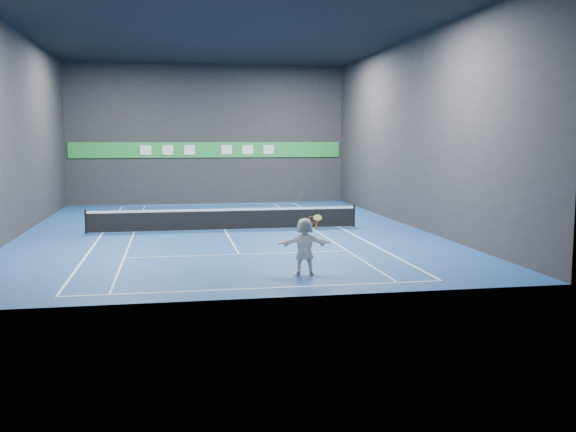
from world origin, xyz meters
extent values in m
plane|color=navy|center=(0.00, 0.00, 0.00)|extent=(26.00, 26.00, 0.00)
plane|color=black|center=(0.00, 0.00, 9.00)|extent=(26.00, 26.00, 0.00)
cube|color=#262629|center=(0.00, 13.00, 4.50)|extent=(18.00, 0.10, 9.00)
cube|color=#262629|center=(0.00, -13.00, 4.50)|extent=(18.00, 0.10, 9.00)
cube|color=#262629|center=(-9.00, 0.00, 4.50)|extent=(0.10, 26.00, 9.00)
cube|color=#262629|center=(9.00, 0.00, 4.50)|extent=(0.10, 26.00, 9.00)
cube|color=white|center=(0.00, -11.89, 0.00)|extent=(10.98, 0.08, 0.01)
cube|color=white|center=(0.00, 11.89, 0.00)|extent=(10.98, 0.08, 0.01)
cube|color=white|center=(-5.49, 0.00, 0.00)|extent=(0.08, 23.78, 0.01)
cube|color=white|center=(5.49, 0.00, 0.00)|extent=(0.08, 23.78, 0.01)
cube|color=white|center=(-4.11, 0.00, 0.00)|extent=(0.06, 23.78, 0.01)
cube|color=white|center=(4.11, 0.00, 0.00)|extent=(0.06, 23.78, 0.01)
cube|color=white|center=(0.00, -6.40, 0.00)|extent=(8.23, 0.06, 0.01)
cube|color=white|center=(0.00, 6.40, 0.00)|extent=(8.23, 0.06, 0.01)
cube|color=white|center=(0.00, 0.00, 0.00)|extent=(0.06, 12.80, 0.01)
imported|color=white|center=(1.64, -10.28, 0.90)|extent=(1.71, 0.69, 1.79)
sphere|color=#CED122|center=(1.55, -10.20, 2.50)|extent=(0.07, 0.07, 0.07)
cylinder|color=black|center=(-6.20, 0.00, 0.54)|extent=(0.10, 0.10, 1.07)
cylinder|color=black|center=(6.20, 0.00, 0.54)|extent=(0.10, 0.10, 1.07)
cube|color=black|center=(0.00, 0.00, 0.47)|extent=(12.40, 0.03, 0.86)
cube|color=white|center=(0.00, 0.00, 0.95)|extent=(12.40, 0.04, 0.10)
cube|color=green|center=(0.00, 12.94, 3.50)|extent=(17.64, 0.06, 1.00)
cube|color=white|center=(-4.00, 12.88, 3.50)|extent=(0.70, 0.04, 0.60)
cube|color=white|center=(-2.60, 12.88, 3.50)|extent=(0.70, 0.04, 0.60)
cube|color=white|center=(-1.20, 12.88, 3.50)|extent=(0.70, 0.04, 0.60)
cube|color=white|center=(1.20, 12.88, 3.50)|extent=(0.70, 0.04, 0.60)
cube|color=white|center=(2.60, 12.88, 3.50)|extent=(0.70, 0.04, 0.60)
cube|color=white|center=(4.00, 12.88, 3.50)|extent=(0.70, 0.04, 0.60)
torus|color=red|center=(1.92, -10.23, 1.72)|extent=(0.43, 0.35, 0.29)
cylinder|color=#E3EC53|center=(2.06, -10.23, 1.78)|extent=(0.34, 0.26, 0.23)
cylinder|color=red|center=(2.05, -10.23, 1.54)|extent=(0.05, 0.14, 0.17)
cylinder|color=yellow|center=(2.01, -10.25, 1.50)|extent=(0.06, 0.16, 0.25)
camera|label=1|loc=(-2.36, -29.51, 4.20)|focal=40.00mm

